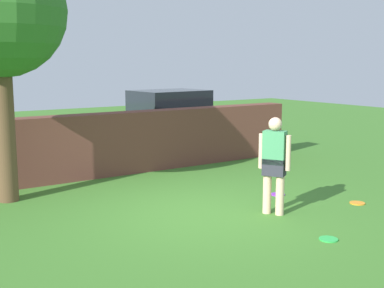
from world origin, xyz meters
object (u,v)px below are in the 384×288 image
(frisbee_orange, at_px, (357,203))
(frisbee_green, at_px, (329,239))
(car, at_px, (170,120))
(frisbee_purple, at_px, (278,194))
(person, at_px, (274,161))

(frisbee_orange, relative_size, frisbee_green, 1.00)
(car, relative_size, frisbee_purple, 15.98)
(person, height_order, frisbee_purple, person)
(frisbee_orange, relative_size, frisbee_purple, 1.00)
(frisbee_purple, bearing_deg, car, 80.57)
(frisbee_purple, bearing_deg, frisbee_orange, -58.17)
(frisbee_purple, xyz_separation_m, frisbee_green, (-1.12, -2.23, 0.00))
(car, height_order, frisbee_purple, car)
(person, height_order, frisbee_orange, person)
(car, xyz_separation_m, frisbee_purple, (-0.90, -5.45, -0.85))
(person, bearing_deg, frisbee_orange, 46.57)
(person, relative_size, frisbee_purple, 6.00)
(person, distance_m, frisbee_orange, 1.94)
(person, bearing_deg, car, 133.10)
(frisbee_orange, xyz_separation_m, frisbee_purple, (-0.77, 1.24, 0.00))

